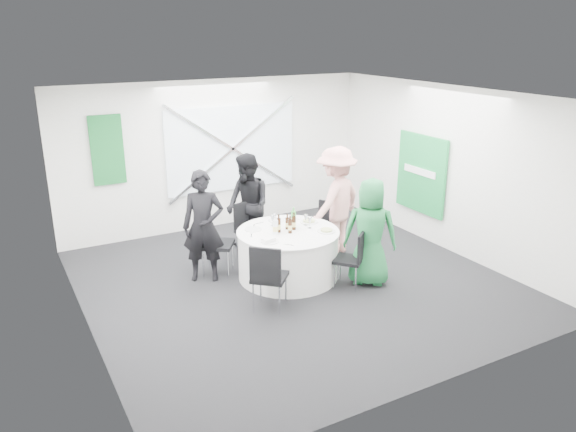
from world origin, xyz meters
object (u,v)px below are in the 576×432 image
person_man_back_left (203,226)px  person_woman_green (370,232)px  chair_front_left (268,273)px  green_water_bottle (294,219)px  person_woman_pink (336,201)px  chair_back_right (325,224)px  clear_water_bottle (275,227)px  chair_front_right (354,255)px  chair_back (248,226)px  chair_back_left (211,238)px  person_man_back (248,205)px  banquet_table (288,254)px

person_man_back_left → person_woman_green: (2.11, -1.32, -0.04)m
chair_front_left → green_water_bottle: 1.41m
person_woman_pink → chair_front_left: bearing=11.8°
person_woman_pink → person_woman_green: bearing=57.0°
chair_back_right → clear_water_bottle: size_ratio=3.20×
chair_front_left → person_woman_pink: person_woman_pink is taller
chair_front_right → green_water_bottle: green_water_bottle is taller
person_man_back_left → chair_front_right: bearing=-10.1°
chair_back → chair_back_right: (1.20, -0.53, -0.01)m
person_man_back_left → person_woman_pink: 2.34m
chair_back_right → person_woman_pink: person_woman_pink is taller
chair_back → person_woman_pink: 1.53m
chair_back → person_man_back_left: bearing=-160.9°
chair_back_left → person_woman_green: (1.96, -1.43, 0.20)m
chair_back_left → chair_front_right: bearing=-96.8°
person_woman_pink → green_water_bottle: 1.09m
person_man_back → chair_front_right: bearing=16.5°
banquet_table → chair_front_left: chair_front_left is taller
chair_back_left → chair_front_left: size_ratio=1.05×
chair_front_left → person_woman_green: person_woman_green is taller
chair_back_right → chair_front_left: (-1.81, -1.41, 0.05)m
chair_back_right → clear_water_bottle: 1.43m
green_water_bottle → person_man_back: bearing=104.9°
chair_front_right → clear_water_bottle: 1.22m
chair_front_right → person_woman_pink: (0.52, 1.28, 0.41)m
chair_front_left → person_woman_pink: bearing=-103.1°
chair_back_left → chair_front_right: size_ratio=1.18×
banquet_table → chair_back_right: (1.03, 0.55, 0.15)m
person_woman_pink → green_water_bottle: size_ratio=5.90×
chair_back_left → person_man_back_left: person_man_back_left is taller
chair_front_right → person_woman_pink: person_woman_pink is taller
chair_back → person_man_back_left: person_man_back_left is taller
person_man_back → person_woman_pink: 1.48m
chair_front_left → person_man_back: bearing=-65.9°
chair_back_right → person_woman_green: 1.34m
banquet_table → chair_front_left: 1.18m
chair_front_left → chair_back_left: bearing=-40.2°
person_woman_green → clear_water_bottle: 1.40m
person_woman_green → green_water_bottle: bearing=-9.9°
chair_back_right → person_woman_green: size_ratio=0.55×
person_woman_pink → chair_front_right: bearing=45.0°
chair_back → person_woman_pink: size_ratio=0.50×
chair_back → person_woman_green: person_woman_green is taller
chair_front_left → clear_water_bottle: 1.04m
person_man_back → chair_back_right: bearing=55.4°
person_woman_green → green_water_bottle: person_woman_green is taller
banquet_table → chair_front_left: bearing=-132.3°
chair_back → chair_back_right: 1.31m
chair_back_right → chair_front_right: chair_back_right is taller
person_man_back_left → person_woman_green: size_ratio=1.05×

